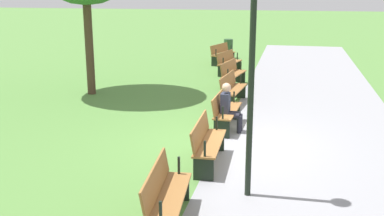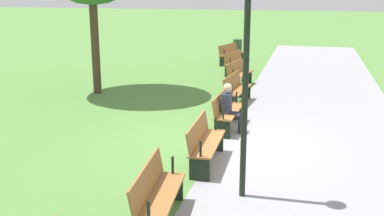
{
  "view_description": "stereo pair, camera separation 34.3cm",
  "coord_description": "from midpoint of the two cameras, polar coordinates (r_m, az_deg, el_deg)",
  "views": [
    {
      "loc": [
        9.65,
        1.47,
        3.43
      ],
      "look_at": [
        -0.0,
        -0.66,
        0.8
      ],
      "focal_mm": 42.92,
      "sensor_mm": 36.0,
      "label": 1
    },
    {
      "loc": [
        9.57,
        1.8,
        3.43
      ],
      "look_at": [
        -0.0,
        -0.66,
        0.8
      ],
      "focal_mm": 42.92,
      "sensor_mm": 36.0,
      "label": 2
    }
  ],
  "objects": [
    {
      "name": "bench_1",
      "position": [
        18.63,
        4.02,
        5.72
      ],
      "size": [
        1.79,
        0.85,
        0.89
      ],
      "rotation": [
        0.0,
        0.0,
        -0.23
      ],
      "color": "#996633",
      "rests_on": "ground"
    },
    {
      "name": "bench_4",
      "position": [
        11.37,
        3.28,
        -0.2
      ],
      "size": [
        1.74,
        0.53,
        0.89
      ],
      "rotation": [
        0.0,
        0.0,
        -0.03
      ],
      "color": "#996633",
      "rests_on": "ground"
    },
    {
      "name": "bench_0",
      "position": [
        21.06,
        3.28,
        6.8
      ],
      "size": [
        1.79,
        0.95,
        0.89
      ],
      "rotation": [
        0.0,
        0.0,
        -0.29
      ],
      "color": "#996633",
      "rests_on": "ground"
    },
    {
      "name": "bench_6",
      "position": [
        6.86,
        -4.83,
        -10.67
      ],
      "size": [
        1.76,
        0.64,
        0.89
      ],
      "rotation": [
        0.0,
        0.0,
        0.1
      ],
      "color": "#996633",
      "rests_on": "ground"
    },
    {
      "name": "bench_5",
      "position": [
        9.04,
        0.75,
        -4.19
      ],
      "size": [
        1.74,
        0.53,
        0.89
      ],
      "rotation": [
        0.0,
        0.0,
        0.03
      ],
      "color": "#996633",
      "rests_on": "ground"
    },
    {
      "name": "ground_plane",
      "position": [
        10.33,
        2.62,
        -4.5
      ],
      "size": [
        120.0,
        120.0,
        0.0
      ],
      "primitive_type": "plane",
      "color": "#54843D"
    },
    {
      "name": "bench_2",
      "position": [
        16.19,
        4.41,
        4.33
      ],
      "size": [
        1.78,
        0.74,
        0.89
      ],
      "rotation": [
        0.0,
        0.0,
        -0.16
      ],
      "color": "#996633",
      "rests_on": "ground"
    },
    {
      "name": "trash_bin",
      "position": [
        22.78,
        4.1,
        7.38
      ],
      "size": [
        0.44,
        0.44,
        0.93
      ],
      "primitive_type": "cylinder",
      "color": "#2D512D",
      "rests_on": "ground"
    },
    {
      "name": "path_paving",
      "position": [
        10.21,
        14.36,
        -5.19
      ],
      "size": [
        36.7,
        4.32,
        0.01
      ],
      "primitive_type": "cube",
      "color": "#939399",
      "rests_on": "ground"
    },
    {
      "name": "lamp_post",
      "position": [
        7.21,
        6.24,
        10.45
      ],
      "size": [
        0.32,
        0.32,
        4.16
      ],
      "color": "black",
      "rests_on": "ground"
    },
    {
      "name": "person_seated",
      "position": [
        11.06,
        3.76,
        0.24
      ],
      "size": [
        0.33,
        0.52,
        1.2
      ],
      "rotation": [
        0.0,
        0.0,
        -0.03
      ],
      "color": "#2D3347",
      "rests_on": "ground"
    },
    {
      "name": "bench_3",
      "position": [
        13.77,
        4.28,
        2.45
      ],
      "size": [
        1.76,
        0.64,
        0.89
      ],
      "rotation": [
        0.0,
        0.0,
        -0.1
      ],
      "color": "#996633",
      "rests_on": "ground"
    }
  ]
}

